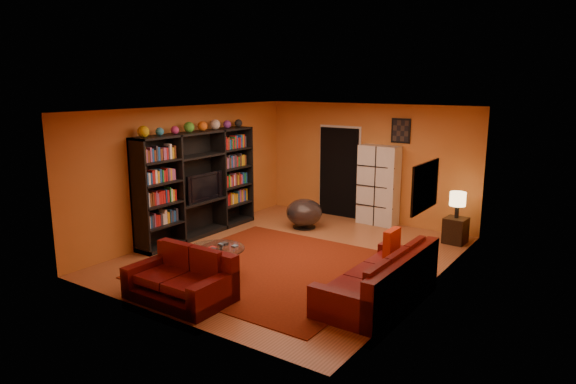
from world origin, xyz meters
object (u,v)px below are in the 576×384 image
Objects in this scene: storage_cabinet at (378,185)px; table_lamp at (458,200)px; side_table at (455,230)px; entertainment_unit at (198,184)px; loveseat at (184,279)px; bowl_chair at (304,213)px; sofa at (384,280)px; tv at (201,187)px; coffee_table at (216,251)px.

table_lamp is at bearing -10.60° from storage_cabinet.
storage_cabinet is at bearing 167.41° from side_table.
entertainment_unit is 2.02× the size of loveseat.
bowl_chair is 1.54× the size of side_table.
sofa is 3.28m from table_lamp.
loveseat is 5.29m from storage_cabinet.
entertainment_unit is 2.32m from bowl_chair.
sofa is at bearing -101.23° from tv.
tv is 2.43m from coffee_table.
bowl_chair is at bearing 140.41° from sofa.
coffee_table is at bearing -83.79° from bowl_chair.
loveseat is at bearing -116.90° from side_table.
side_table is at bearing 0.00° from table_lamp.
bowl_chair is at bearing -41.99° from tv.
loveseat reaches higher than side_table.
sofa reaches higher than coffee_table.
tv is 4.51m from sofa.
tv is 3.23m from loveseat.
side_table is (4.47, 2.39, -0.80)m from entertainment_unit.
table_lamp is at bearing -61.92° from tv.
table_lamp is (4.47, 2.39, -0.19)m from entertainment_unit.
table_lamp is (2.44, 4.81, 0.57)m from loveseat.
loveseat is 2.97× the size of side_table.
table_lamp is at bearing 14.34° from bowl_chair.
loveseat is at bearing -82.37° from bowl_chair.
bowl_chair is 3.08m from side_table.
sofa and loveseat have the same top height.
storage_cabinet is at bearing 79.28° from coffee_table.
table_lamp reaches higher than sofa.
sofa reaches higher than bowl_chair.
bowl_chair is 3.12m from table_lamp.
loveseat reaches higher than bowl_chair.
tv is at bearing 38.64° from loveseat.
table_lamp is at bearing 0.00° from side_table.
loveseat is at bearing -77.50° from coffee_table.
bowl_chair is 1.52× the size of table_lamp.
coffee_table is at bearing -131.06° from tv.
coffee_table is at bearing -39.62° from entertainment_unit.
table_lamp reaches higher than coffee_table.
loveseat is 2.93× the size of table_lamp.
loveseat is 0.86× the size of storage_cabinet.
coffee_table is (1.78, -1.55, -0.58)m from tv.
storage_cabinet reaches higher than loveseat.
table_lamp is at bearing -27.13° from loveseat.
entertainment_unit is at bearing 169.78° from sofa.
entertainment_unit reaches higher than sofa.
sofa is 1.35× the size of storage_cabinet.
tv is 1.06× the size of coffee_table.
coffee_table is (-2.59, -0.68, 0.13)m from sofa.
table_lamp is (2.98, 0.76, 0.53)m from bowl_chair.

